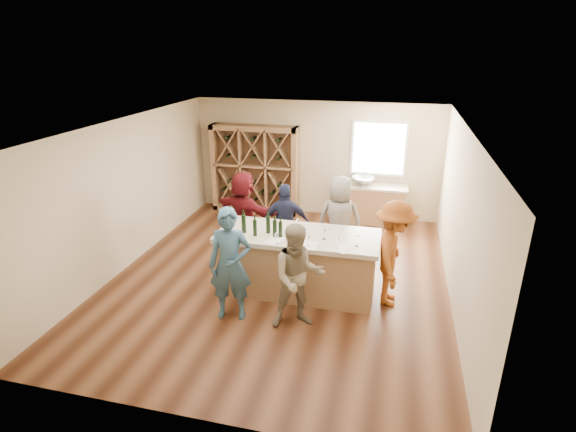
% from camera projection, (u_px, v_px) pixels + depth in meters
% --- Properties ---
extents(floor, '(6.00, 7.00, 0.10)m').
position_uv_depth(floor, '(280.00, 279.00, 8.38)').
color(floor, '#542F1B').
rests_on(floor, ground).
extents(ceiling, '(6.00, 7.00, 0.10)m').
position_uv_depth(ceiling, '(279.00, 123.00, 7.33)').
color(ceiling, white).
rests_on(ceiling, ground).
extents(wall_back, '(6.00, 0.10, 2.80)m').
position_uv_depth(wall_back, '(316.00, 159.00, 11.07)').
color(wall_back, '#CAB892').
rests_on(wall_back, ground).
extents(wall_front, '(6.00, 0.10, 2.80)m').
position_uv_depth(wall_front, '(193.00, 320.00, 4.64)').
color(wall_front, '#CAB892').
rests_on(wall_front, ground).
extents(wall_left, '(0.10, 7.00, 2.80)m').
position_uv_depth(wall_left, '(125.00, 193.00, 8.53)').
color(wall_left, '#CAB892').
rests_on(wall_left, ground).
extents(wall_right, '(0.10, 7.00, 2.80)m').
position_uv_depth(wall_right, '(464.00, 222.00, 7.18)').
color(wall_right, '#CAB892').
rests_on(wall_right, ground).
extents(window_frame, '(1.30, 0.06, 1.30)m').
position_uv_depth(window_frame, '(379.00, 148.00, 10.54)').
color(window_frame, white).
rests_on(window_frame, wall_back).
extents(window_pane, '(1.18, 0.01, 1.18)m').
position_uv_depth(window_pane, '(379.00, 149.00, 10.51)').
color(window_pane, white).
rests_on(window_pane, wall_back).
extents(wine_rack, '(2.20, 0.45, 2.20)m').
position_uv_depth(wine_rack, '(255.00, 169.00, 11.25)').
color(wine_rack, '#916A45').
rests_on(wine_rack, floor).
extents(back_counter_base, '(1.60, 0.58, 0.86)m').
position_uv_depth(back_counter_base, '(370.00, 205.00, 10.79)').
color(back_counter_base, '#916A45').
rests_on(back_counter_base, floor).
extents(back_counter_top, '(1.70, 0.62, 0.06)m').
position_uv_depth(back_counter_top, '(371.00, 186.00, 10.63)').
color(back_counter_top, '#BBB099').
rests_on(back_counter_top, back_counter_base).
extents(sink, '(0.54, 0.54, 0.19)m').
position_uv_depth(sink, '(363.00, 181.00, 10.63)').
color(sink, silver).
rests_on(sink, back_counter_top).
extents(faucet, '(0.02, 0.02, 0.30)m').
position_uv_depth(faucet, '(364.00, 176.00, 10.77)').
color(faucet, silver).
rests_on(faucet, back_counter_top).
extents(tasting_counter_base, '(2.60, 1.00, 1.00)m').
position_uv_depth(tasting_counter_base, '(298.00, 265.00, 7.74)').
color(tasting_counter_base, '#916A45').
rests_on(tasting_counter_base, floor).
extents(tasting_counter_top, '(2.72, 1.12, 0.08)m').
position_uv_depth(tasting_counter_top, '(298.00, 236.00, 7.54)').
color(tasting_counter_top, '#BBB099').
rests_on(tasting_counter_top, tasting_counter_base).
extents(wine_bottle_a, '(0.09, 0.09, 0.31)m').
position_uv_depth(wine_bottle_a, '(244.00, 224.00, 7.52)').
color(wine_bottle_a, black).
rests_on(wine_bottle_a, tasting_counter_top).
extents(wine_bottle_b, '(0.09, 0.09, 0.27)m').
position_uv_depth(wine_bottle_b, '(255.00, 228.00, 7.42)').
color(wine_bottle_b, black).
rests_on(wine_bottle_b, tasting_counter_top).
extents(wine_bottle_c, '(0.10, 0.10, 0.30)m').
position_uv_depth(wine_bottle_c, '(268.00, 225.00, 7.51)').
color(wine_bottle_c, black).
rests_on(wine_bottle_c, tasting_counter_top).
extents(wine_bottle_d, '(0.08, 0.08, 0.29)m').
position_uv_depth(wine_bottle_d, '(275.00, 228.00, 7.37)').
color(wine_bottle_d, black).
rests_on(wine_bottle_d, tasting_counter_top).
extents(wine_bottle_e, '(0.07, 0.07, 0.27)m').
position_uv_depth(wine_bottle_e, '(280.00, 229.00, 7.36)').
color(wine_bottle_e, black).
rests_on(wine_bottle_e, tasting_counter_top).
extents(wine_glass_a, '(0.07, 0.07, 0.18)m').
position_uv_depth(wine_glass_a, '(277.00, 239.00, 7.12)').
color(wine_glass_a, white).
rests_on(wine_glass_a, tasting_counter_top).
extents(wine_glass_b, '(0.07, 0.07, 0.16)m').
position_uv_depth(wine_glass_b, '(308.00, 241.00, 7.06)').
color(wine_glass_b, white).
rests_on(wine_glass_b, tasting_counter_top).
extents(wine_glass_c, '(0.07, 0.07, 0.16)m').
position_uv_depth(wine_glass_c, '(337.00, 243.00, 6.97)').
color(wine_glass_c, white).
rests_on(wine_glass_c, tasting_counter_top).
extents(wine_glass_d, '(0.07, 0.07, 0.16)m').
position_uv_depth(wine_glass_d, '(324.00, 234.00, 7.30)').
color(wine_glass_d, white).
rests_on(wine_glass_d, tasting_counter_top).
extents(wine_glass_e, '(0.07, 0.07, 0.16)m').
position_uv_depth(wine_glass_e, '(357.00, 241.00, 7.05)').
color(wine_glass_e, white).
rests_on(wine_glass_e, tasting_counter_top).
extents(tasting_menu_a, '(0.30, 0.36, 0.00)m').
position_uv_depth(tasting_menu_a, '(274.00, 240.00, 7.27)').
color(tasting_menu_a, white).
rests_on(tasting_menu_a, tasting_counter_top).
extents(tasting_menu_b, '(0.25, 0.33, 0.00)m').
position_uv_depth(tasting_menu_b, '(309.00, 245.00, 7.09)').
color(tasting_menu_b, white).
rests_on(tasting_menu_b, tasting_counter_top).
extents(tasting_menu_c, '(0.33, 0.37, 0.00)m').
position_uv_depth(tasting_menu_c, '(343.00, 249.00, 6.97)').
color(tasting_menu_c, white).
rests_on(tasting_menu_c, tasting_counter_top).
extents(person_near_left, '(0.74, 0.60, 1.82)m').
position_uv_depth(person_near_left, '(230.00, 265.00, 6.86)').
color(person_near_left, '#335972').
rests_on(person_near_left, floor).
extents(person_near_right, '(0.91, 0.71, 1.66)m').
position_uv_depth(person_near_right, '(298.00, 277.00, 6.66)').
color(person_near_right, gray).
rests_on(person_near_right, floor).
extents(person_server, '(0.57, 1.17, 1.78)m').
position_uv_depth(person_server, '(393.00, 254.00, 7.25)').
color(person_server, '#994C19').
rests_on(person_server, floor).
extents(person_far_mid, '(1.01, 0.65, 1.59)m').
position_uv_depth(person_far_mid, '(286.00, 224.00, 8.70)').
color(person_far_mid, '#191E38').
rests_on(person_far_mid, floor).
extents(person_far_right, '(0.91, 0.64, 1.76)m').
position_uv_depth(person_far_right, '(340.00, 221.00, 8.61)').
color(person_far_right, slate).
rests_on(person_far_right, floor).
extents(person_far_left, '(1.70, 1.15, 1.72)m').
position_uv_depth(person_far_left, '(244.00, 213.00, 9.06)').
color(person_far_left, '#590F14').
rests_on(person_far_left, floor).
extents(wine_glass_f, '(0.07, 0.07, 0.18)m').
position_uv_depth(wine_glass_f, '(298.00, 224.00, 7.69)').
color(wine_glass_f, white).
rests_on(wine_glass_f, tasting_counter_top).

